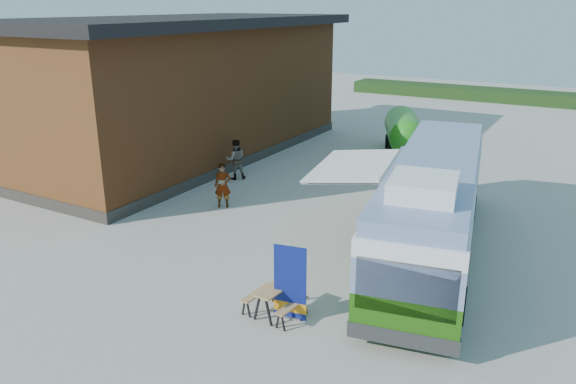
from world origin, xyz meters
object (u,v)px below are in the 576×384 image
Objects in this scene: picnic_table at (275,295)px; banner at (290,289)px; slurry_tanker at (404,130)px; bus at (433,203)px; person_a at (223,185)px; person_b at (236,159)px.

banner is at bearing 10.15° from picnic_table.
banner is at bearing -104.01° from slurry_tanker.
bus is 2.14× the size of slurry_tanker.
bus reaches higher than slurry_tanker.
slurry_tanker reaches higher than person_a.
person_a reaches higher than picnic_table.
person_a is 12.70m from slurry_tanker.
picnic_table is 12.83m from person_b.
banner is at bearing 87.74° from person_b.
banner is 9.28m from person_a.
person_a is 0.31× the size of slurry_tanker.
bus is 6.37m from banner.
person_b is (-8.65, 9.84, 0.10)m from banner.
picnic_table is 18.68m from slurry_tanker.
slurry_tanker is at bearing 89.29° from banner.
banner is 1.09× the size of person_b.
bus is 8.42× the size of picnic_table.
slurry_tanker reaches higher than banner.
picnic_table is at bearing 86.06° from person_b.
banner is 1.13× the size of person_a.
picnic_table is at bearing -74.74° from person_a.
person_b is (-1.83, 3.55, 0.04)m from person_a.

